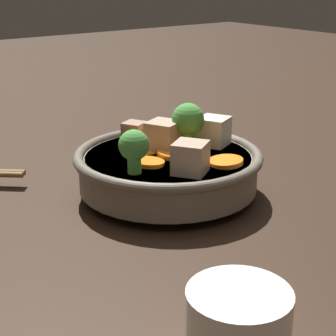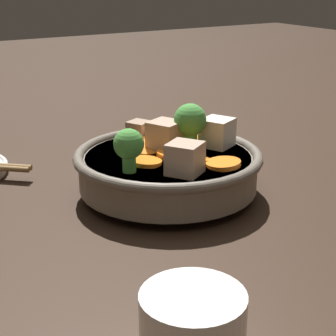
{
  "view_description": "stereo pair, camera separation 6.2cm",
  "coord_description": "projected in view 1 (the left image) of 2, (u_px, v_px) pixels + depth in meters",
  "views": [
    {
      "loc": [
        -0.48,
        0.37,
        0.25
      ],
      "look_at": [
        0.0,
        0.0,
        0.03
      ],
      "focal_mm": 60.0,
      "sensor_mm": 36.0,
      "label": 1
    },
    {
      "loc": [
        -0.52,
        0.32,
        0.25
      ],
      "look_at": [
        0.0,
        0.0,
        0.03
      ],
      "focal_mm": 60.0,
      "sensor_mm": 36.0,
      "label": 2
    }
  ],
  "objects": [
    {
      "name": "ground_plane",
      "position": [
        168.0,
        194.0,
        0.66
      ],
      "size": [
        3.0,
        3.0,
        0.0
      ],
      "primitive_type": "plane",
      "color": "black"
    },
    {
      "name": "stirfry_bowl",
      "position": [
        169.0,
        165.0,
        0.65
      ],
      "size": [
        0.22,
        0.22,
        0.1
      ],
      "color": "slate",
      "rests_on": "ground_plane"
    },
    {
      "name": "tea_cup",
      "position": [
        238.0,
        327.0,
        0.37
      ],
      "size": [
        0.07,
        0.07,
        0.05
      ],
      "color": "white",
      "rests_on": "ground_plane"
    }
  ]
}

